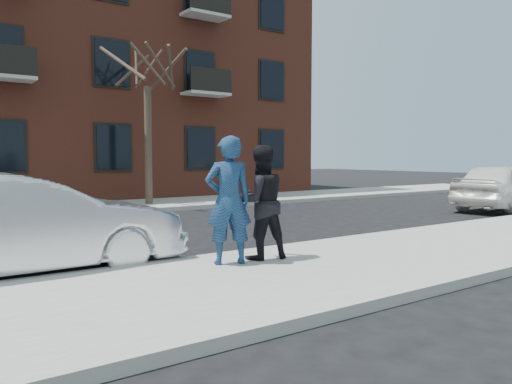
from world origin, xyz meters
TOP-DOWN VIEW (x-y plane):
  - ground at (0.00, 0.00)m, footprint 100.00×100.00m
  - near_sidewalk at (0.00, -0.25)m, footprint 50.00×3.50m
  - near_curb at (0.00, 1.55)m, footprint 50.00×0.10m
  - far_sidewalk at (0.00, 11.25)m, footprint 50.00×3.50m
  - far_curb at (0.00, 9.45)m, footprint 50.00×0.10m
  - apartment_building at (2.00, 18.00)m, footprint 24.30×10.30m
  - street_tree at (4.50, 11.00)m, footprint 3.60×3.60m
  - silver_sedan at (-1.22, 2.30)m, footprint 4.84×1.75m
  - white_car at (14.26, 3.20)m, footprint 5.01×2.44m
  - man_hoodie at (1.50, 0.70)m, footprint 0.86×0.71m
  - man_peacoat at (2.14, 0.74)m, footprint 1.04×0.88m

SIDE VIEW (x-z plane):
  - ground at x=0.00m, z-range 0.00..0.00m
  - near_sidewalk at x=0.00m, z-range 0.00..0.15m
  - near_curb at x=0.00m, z-range 0.00..0.15m
  - far_sidewalk at x=0.00m, z-range 0.00..0.15m
  - far_curb at x=0.00m, z-range 0.00..0.15m
  - silver_sedan at x=-1.22m, z-range 0.00..1.59m
  - white_car at x=14.26m, z-range 0.00..1.65m
  - man_peacoat at x=2.14m, z-range 0.15..2.04m
  - man_hoodie at x=1.50m, z-range 0.15..2.17m
  - street_tree at x=4.50m, z-range 2.12..8.92m
  - apartment_building at x=2.00m, z-range 0.01..12.31m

